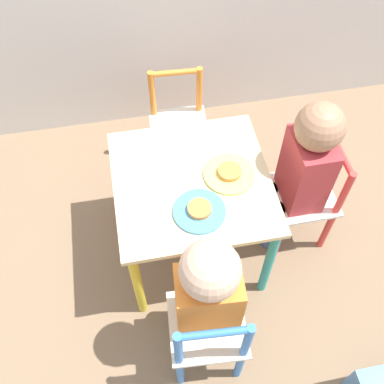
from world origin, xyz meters
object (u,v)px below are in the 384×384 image
(plate_right, at_px, (229,173))
(chair_red, at_px, (306,196))
(kids_table, at_px, (192,193))
(child_front, at_px, (207,293))
(plate_front, at_px, (199,211))
(child_right, at_px, (303,166))
(chair_orange, at_px, (179,127))
(chair_blue, at_px, (208,333))

(plate_right, bearing_deg, chair_red, 0.41)
(kids_table, height_order, child_front, child_front)
(child_front, relative_size, plate_front, 4.08)
(child_right, relative_size, plate_front, 4.18)
(chair_orange, bearing_deg, plate_right, -73.82)
(chair_red, height_order, child_right, child_right)
(plate_right, bearing_deg, chair_blue, -109.72)
(kids_table, distance_m, chair_red, 0.50)
(child_right, height_order, plate_front, child_right)
(chair_red, distance_m, child_right, 0.22)
(plate_right, height_order, plate_front, same)
(chair_blue, height_order, plate_front, chair_blue)
(chair_orange, bearing_deg, kids_table, -90.00)
(kids_table, xyz_separation_m, child_right, (0.42, 0.00, 0.06))
(chair_red, height_order, chair_orange, same)
(chair_orange, bearing_deg, chair_blue, -90.45)
(plate_right, distance_m, plate_front, 0.19)
(kids_table, distance_m, chair_orange, 0.50)
(child_right, distance_m, child_front, 0.62)
(chair_blue, relative_size, plate_right, 2.76)
(child_front, bearing_deg, kids_table, -90.00)
(child_front, bearing_deg, chair_orange, -89.52)
(kids_table, bearing_deg, chair_blue, -94.11)
(kids_table, distance_m, child_right, 0.43)
(child_front, height_order, plate_right, child_front)
(kids_table, height_order, plate_front, plate_front)
(chair_red, distance_m, chair_blue, 0.71)
(plate_right, bearing_deg, chair_orange, 102.97)
(chair_blue, distance_m, plate_right, 0.56)
(chair_blue, distance_m, child_front, 0.21)
(chair_orange, relative_size, child_front, 0.70)
(chair_orange, bearing_deg, child_front, -90.42)
(chair_blue, bearing_deg, chair_orange, -89.55)
(chair_orange, bearing_deg, child_right, -47.26)
(chair_orange, height_order, child_front, child_front)
(child_right, bearing_deg, kids_table, -90.00)
(child_right, distance_m, plate_front, 0.45)
(kids_table, bearing_deg, plate_right, 0.00)
(chair_blue, bearing_deg, child_right, -129.31)
(child_right, bearing_deg, plate_right, -89.86)
(child_front, bearing_deg, plate_right, -107.65)
(chair_red, xyz_separation_m, child_right, (-0.06, -0.00, 0.21))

